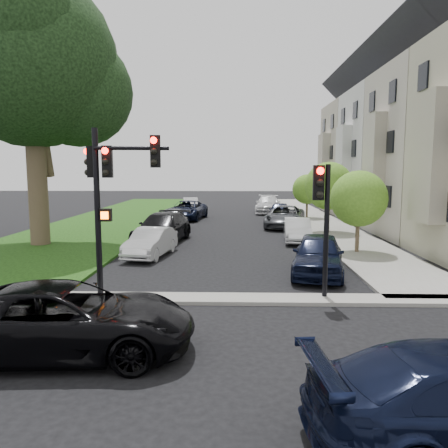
{
  "coord_description": "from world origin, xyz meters",
  "views": [
    {
      "loc": [
        0.43,
        -10.98,
        4.01
      ],
      "look_at": [
        0.0,
        5.0,
        2.0
      ],
      "focal_mm": 35.0,
      "sensor_mm": 36.0,
      "label": 1
    }
  ],
  "objects_px": {
    "traffic_signal_secondary": "(322,206)",
    "car_parked_6": "(162,228)",
    "car_parked_4": "(268,204)",
    "car_cross_near": "(65,319)",
    "car_parked_3": "(279,211)",
    "traffic_signal_main": "(110,182)",
    "car_parked_7": "(172,219)",
    "car_parked_8": "(187,210)",
    "eucalyptus": "(30,62)",
    "small_tree_b": "(329,186)",
    "car_parked_0": "(318,254)",
    "small_tree_a": "(359,199)",
    "car_parked_9": "(191,205)",
    "car_parked_5": "(151,242)",
    "car_parked_2": "(285,217)",
    "small_tree_c": "(307,189)",
    "car_parked_1": "(297,230)"
  },
  "relations": [
    {
      "from": "traffic_signal_secondary",
      "to": "car_parked_6",
      "type": "xyz_separation_m",
      "value": [
        -6.64,
        10.47,
        -2.09
      ]
    },
    {
      "from": "car_parked_4",
      "to": "car_parked_6",
      "type": "distance_m",
      "value": 17.94
    },
    {
      "from": "traffic_signal_secondary",
      "to": "car_cross_near",
      "type": "height_order",
      "value": "traffic_signal_secondary"
    },
    {
      "from": "car_cross_near",
      "to": "car_parked_3",
      "type": "height_order",
      "value": "car_cross_near"
    },
    {
      "from": "traffic_signal_main",
      "to": "car_parked_7",
      "type": "xyz_separation_m",
      "value": [
        -0.47,
        15.76,
        -2.9
      ]
    },
    {
      "from": "car_parked_8",
      "to": "car_parked_3",
      "type": "bearing_deg",
      "value": 7.28
    },
    {
      "from": "car_parked_8",
      "to": "car_parked_7",
      "type": "bearing_deg",
      "value": -85.52
    },
    {
      "from": "eucalyptus",
      "to": "car_cross_near",
      "type": "height_order",
      "value": "eucalyptus"
    },
    {
      "from": "small_tree_b",
      "to": "car_parked_0",
      "type": "relative_size",
      "value": 0.97
    },
    {
      "from": "car_parked_4",
      "to": "small_tree_b",
      "type": "bearing_deg",
      "value": -72.8
    },
    {
      "from": "small_tree_a",
      "to": "car_parked_9",
      "type": "distance_m",
      "value": 23.32
    },
    {
      "from": "car_parked_5",
      "to": "car_parked_2",
      "type": "bearing_deg",
      "value": 63.77
    },
    {
      "from": "car_parked_9",
      "to": "small_tree_b",
      "type": "bearing_deg",
      "value": -63.67
    },
    {
      "from": "car_parked_6",
      "to": "traffic_signal_secondary",
      "type": "bearing_deg",
      "value": -50.0
    },
    {
      "from": "eucalyptus",
      "to": "small_tree_c",
      "type": "relative_size",
      "value": 3.78
    },
    {
      "from": "car_cross_near",
      "to": "car_parked_6",
      "type": "xyz_separation_m",
      "value": [
        -0.33,
        14.61,
        0.03
      ]
    },
    {
      "from": "small_tree_a",
      "to": "car_parked_9",
      "type": "bearing_deg",
      "value": 115.72
    },
    {
      "from": "small_tree_b",
      "to": "car_parked_7",
      "type": "xyz_separation_m",
      "value": [
        -10.05,
        1.71,
        -2.25
      ]
    },
    {
      "from": "car_parked_2",
      "to": "car_parked_6",
      "type": "xyz_separation_m",
      "value": [
        -7.45,
        -6.5,
        0.06
      ]
    },
    {
      "from": "car_parked_6",
      "to": "car_parked_8",
      "type": "bearing_deg",
      "value": 97.06
    },
    {
      "from": "car_parked_6",
      "to": "car_parked_9",
      "type": "relative_size",
      "value": 1.41
    },
    {
      "from": "traffic_signal_secondary",
      "to": "car_cross_near",
      "type": "xyz_separation_m",
      "value": [
        -6.3,
        -4.14,
        -2.12
      ]
    },
    {
      "from": "car_cross_near",
      "to": "car_parked_2",
      "type": "distance_m",
      "value": 22.28
    },
    {
      "from": "car_parked_3",
      "to": "car_parked_0",
      "type": "bearing_deg",
      "value": -83.17
    },
    {
      "from": "car_parked_9",
      "to": "car_parked_0",
      "type": "bearing_deg",
      "value": -82.34
    },
    {
      "from": "car_cross_near",
      "to": "car_parked_6",
      "type": "relative_size",
      "value": 1.01
    },
    {
      "from": "eucalyptus",
      "to": "small_tree_c",
      "type": "xyz_separation_m",
      "value": [
        16.05,
        13.06,
        -6.92
      ]
    },
    {
      "from": "traffic_signal_secondary",
      "to": "car_parked_8",
      "type": "height_order",
      "value": "traffic_signal_secondary"
    },
    {
      "from": "small_tree_b",
      "to": "small_tree_c",
      "type": "bearing_deg",
      "value": 90.0
    },
    {
      "from": "small_tree_b",
      "to": "car_parked_3",
      "type": "distance_m",
      "value": 8.04
    },
    {
      "from": "car_parked_5",
      "to": "car_parked_8",
      "type": "distance_m",
      "value": 15.0
    },
    {
      "from": "eucalyptus",
      "to": "car_parked_7",
      "type": "xyz_separation_m",
      "value": [
        5.99,
        6.68,
        -8.6
      ]
    },
    {
      "from": "car_parked_0",
      "to": "car_parked_3",
      "type": "bearing_deg",
      "value": 100.6
    },
    {
      "from": "eucalyptus",
      "to": "car_parked_2",
      "type": "bearing_deg",
      "value": 29.79
    },
    {
      "from": "car_parked_2",
      "to": "traffic_signal_secondary",
      "type": "bearing_deg",
      "value": -80.88
    },
    {
      "from": "small_tree_a",
      "to": "car_parked_1",
      "type": "distance_m",
      "value": 4.67
    },
    {
      "from": "small_tree_b",
      "to": "car_cross_near",
      "type": "bearing_deg",
      "value": -117.43
    },
    {
      "from": "car_parked_4",
      "to": "car_parked_9",
      "type": "bearing_deg",
      "value": 174.3
    },
    {
      "from": "traffic_signal_main",
      "to": "car_parked_8",
      "type": "height_order",
      "value": "traffic_signal_main"
    },
    {
      "from": "small_tree_c",
      "to": "car_parked_5",
      "type": "relative_size",
      "value": 0.9
    },
    {
      "from": "small_tree_a",
      "to": "traffic_signal_secondary",
      "type": "distance_m",
      "value": 8.08
    },
    {
      "from": "eucalyptus",
      "to": "car_parked_2",
      "type": "relative_size",
      "value": 2.54
    },
    {
      "from": "car_parked_8",
      "to": "small_tree_a",
      "type": "bearing_deg",
      "value": -47.43
    },
    {
      "from": "traffic_signal_main",
      "to": "car_parked_5",
      "type": "distance_m",
      "value": 7.16
    },
    {
      "from": "eucalyptus",
      "to": "car_parked_7",
      "type": "distance_m",
      "value": 12.43
    },
    {
      "from": "car_parked_2",
      "to": "car_parked_7",
      "type": "bearing_deg",
      "value": -159.54
    },
    {
      "from": "eucalyptus",
      "to": "car_parked_7",
      "type": "height_order",
      "value": "eucalyptus"
    },
    {
      "from": "traffic_signal_main",
      "to": "car_parked_0",
      "type": "xyz_separation_m",
      "value": [
        6.97,
        3.23,
        -2.83
      ]
    },
    {
      "from": "traffic_signal_main",
      "to": "car_parked_6",
      "type": "height_order",
      "value": "traffic_signal_main"
    },
    {
      "from": "eucalyptus",
      "to": "car_parked_0",
      "type": "xyz_separation_m",
      "value": [
        13.43,
        -5.85,
        -8.54
      ]
    }
  ]
}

